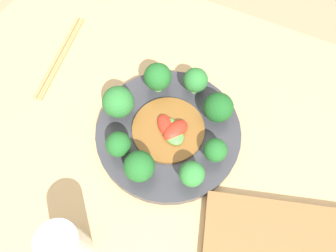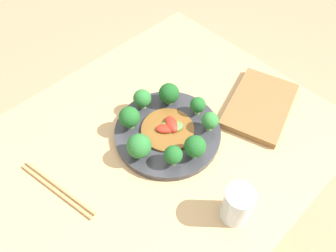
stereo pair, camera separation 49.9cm
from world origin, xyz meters
name	(u,v)px [view 1 (the left image)]	position (x,y,z in m)	size (l,w,h in m)	color
ground_plane	(158,208)	(0.00, 0.00, 0.00)	(8.00, 8.00, 0.00)	#9E8460
table	(154,180)	(0.00, 0.00, 0.36)	(0.91, 0.74, 0.73)	tan
plate	(168,133)	(0.05, 0.00, 0.74)	(0.28, 0.28, 0.02)	#333338
broccoli_southeast	(192,174)	(0.13, -0.07, 0.78)	(0.04, 0.04, 0.06)	#70A356
broccoli_northeast	(218,108)	(0.12, 0.07, 0.78)	(0.06, 0.06, 0.06)	#7AAD5B
broccoli_west	(118,102)	(-0.05, -0.01, 0.78)	(0.06, 0.06, 0.07)	#70A356
broccoli_east	(215,150)	(0.14, -0.01, 0.78)	(0.04, 0.04, 0.05)	#7AAD5B
broccoli_south	(139,167)	(0.04, -0.10, 0.78)	(0.05, 0.05, 0.07)	#7AAD5B
broccoli_north	(196,80)	(0.05, 0.10, 0.78)	(0.05, 0.05, 0.06)	#89B76B
broccoli_southwest	(118,145)	(-0.01, -0.08, 0.78)	(0.05, 0.05, 0.06)	#89B76B
broccoli_northwest	(158,77)	(-0.01, 0.08, 0.78)	(0.05, 0.05, 0.07)	#70A356
stirfry_center	(170,130)	(0.05, 0.00, 0.75)	(0.14, 0.14, 0.02)	brown
drinking_glass	(64,245)	(0.00, -0.26, 0.78)	(0.06, 0.06, 0.10)	silver
chopsticks	(61,56)	(-0.25, 0.07, 0.73)	(0.06, 0.23, 0.01)	#AD7F4C
cutting_board	(275,249)	(0.30, -0.11, 0.74)	(0.27, 0.22, 0.02)	brown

